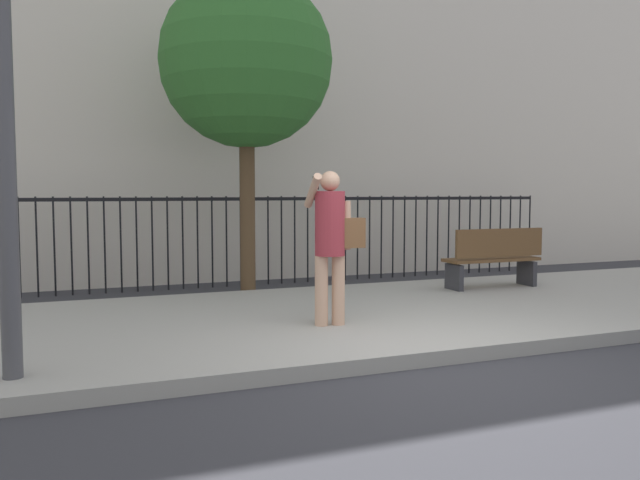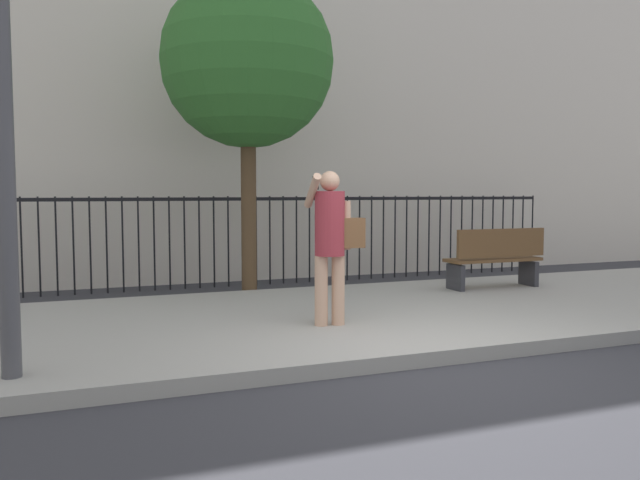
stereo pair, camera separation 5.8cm
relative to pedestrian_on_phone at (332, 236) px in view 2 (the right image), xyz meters
name	(u,v)px [view 2 (the right image)]	position (x,y,z in m)	size (l,w,h in m)	color
ground_plane	(439,367)	(0.49, -1.50, -1.17)	(60.00, 60.00, 0.00)	#333338
sidewalk	(346,317)	(0.49, 0.70, -1.10)	(28.00, 4.40, 0.15)	#9E9B93
iron_fence	(263,228)	(0.49, 4.40, -0.15)	(12.03, 0.04, 1.60)	black
pedestrian_on_phone	(332,236)	(0.00, 0.00, 0.00)	(0.68, 0.51, 1.75)	tan
street_bench	(496,257)	(3.50, 1.65, -0.52)	(1.60, 0.45, 0.95)	brown
street_tree_near	(248,62)	(-0.15, 3.02, 2.49)	(2.66, 2.66, 5.01)	#4C3823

